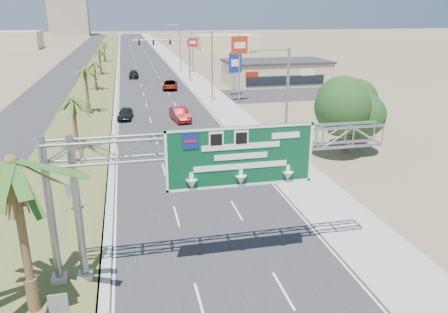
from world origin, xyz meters
The scene contains 30 objects.
road centered at (0.00, 110.00, 0.01)m, with size 12.00×300.00×0.02m, color #28282B.
sidewalk_right centered at (8.50, 110.00, 0.05)m, with size 4.00×300.00×0.10m, color #9E9B93.
median_grass centered at (-10.00, 110.00, 0.06)m, with size 7.00×300.00×0.12m, color #485927.
opposing_road centered at (-17.00, 110.00, 0.01)m, with size 8.00×300.00×0.02m, color #28282B.
sign_gantry centered at (-1.06, 9.93, 6.06)m, with size 16.75×1.24×7.50m.
palm_near centered at (-9.20, 8.00, 6.93)m, with size 5.70×5.70×8.35m.
palm_row_b centered at (-9.50, 32.00, 4.90)m, with size 3.99×3.99×5.95m.
palm_row_c centered at (-9.50, 48.00, 5.66)m, with size 3.99×3.99×6.75m.
palm_row_d centered at (-9.50, 66.00, 4.42)m, with size 3.99×3.99×5.45m.
palm_row_e centered at (-9.50, 85.00, 5.09)m, with size 3.99×3.99×6.15m.
palm_row_f centered at (-9.50, 110.00, 4.71)m, with size 3.99×3.99×5.75m.
streetlight_near centered at (7.30, 22.00, 4.69)m, with size 3.27×0.44×10.00m.
streetlight_mid centered at (7.30, 52.00, 4.69)m, with size 3.27×0.44×10.00m.
streetlight_far centered at (7.30, 88.00, 4.69)m, with size 3.27×0.44×10.00m.
signal_mast centered at (5.17, 71.97, 4.85)m, with size 10.28×0.71×8.00m.
store_building centered at (22.00, 66.00, 2.00)m, with size 18.00×10.00×4.00m, color #CBBB89.
oak_near centered at (15.00, 26.00, 4.53)m, with size 4.50×4.50×6.80m.
oak_far centered at (18.00, 30.00, 3.82)m, with size 3.50×3.50×5.60m.
median_signback_a centered at (-7.80, 6.00, 1.45)m, with size 0.75×0.08×2.08m.
median_signback_b centered at (-8.50, 18.00, 1.45)m, with size 0.75×0.08×2.08m.
tower_distant centered at (-32.00, 250.00, 17.50)m, with size 20.00×16.00×35.00m, color tan.
building_distant_left centered at (-45.00, 160.00, 3.00)m, with size 24.00×14.00×6.00m, color #CBBB89.
building_distant_right centered at (30.00, 140.00, 2.50)m, with size 20.00×12.00×5.00m, color #CBBB89.
car_left_lane centered at (-4.94, 44.03, 0.70)m, with size 1.65×4.10×1.40m, color black.
car_mid_lane centered at (1.50, 41.73, 0.79)m, with size 1.68×4.82×1.59m, color #660A09.
car_right_lane centered at (2.64, 64.26, 0.73)m, with size 2.42×5.26×1.46m, color gray.
car_far centered at (-2.96, 79.31, 0.69)m, with size 1.92×4.73×1.37m, color black.
pole_sign_red_near centered at (11.15, 50.74, 7.53)m, with size 2.41×0.76×9.52m.
pole_sign_blue centered at (11.92, 56.05, 4.91)m, with size 2.02×0.59×6.83m.
pole_sign_red_far centered at (9.73, 84.97, 5.82)m, with size 2.13×1.17×7.43m.
Camera 1 is at (-4.59, -9.54, 12.58)m, focal length 35.00 mm.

